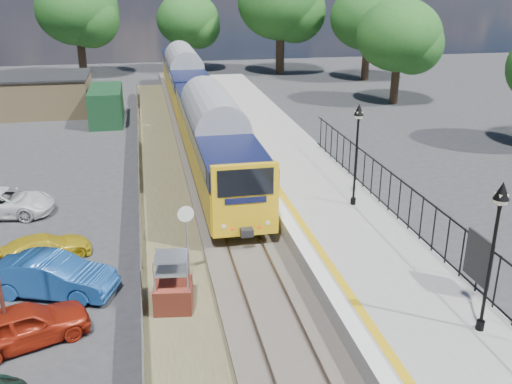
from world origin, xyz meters
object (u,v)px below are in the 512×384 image
object	(u,v)px
car_blue	(53,276)
car_white	(4,202)
car_red	(23,325)
car_yellow	(43,248)
brick_plinth	(173,283)
train	(195,97)
victorian_lamp_south	(497,223)
speed_sign	(186,230)
victorian_lamp_north	(358,131)

from	to	relation	value
car_blue	car_white	distance (m)	8.55
car_red	car_blue	distance (m)	2.92
car_yellow	brick_plinth	bearing A→B (deg)	-154.85
brick_plinth	car_blue	bearing A→B (deg)	156.33
car_white	train	bearing A→B (deg)	-25.77
victorian_lamp_south	brick_plinth	world-z (taller)	victorian_lamp_south
car_blue	car_yellow	size ratio (longest dim) A/B	1.19
brick_plinth	car_red	size ratio (longest dim) A/B	0.52
speed_sign	car_red	distance (m)	6.14
victorian_lamp_north	speed_sign	size ratio (longest dim) A/B	1.53
brick_plinth	car_yellow	distance (m)	6.62
brick_plinth	car_yellow	bearing A→B (deg)	136.65
speed_sign	car_blue	world-z (taller)	speed_sign
car_yellow	car_red	bearing A→B (deg)	160.76
victorian_lamp_north	brick_plinth	size ratio (longest dim) A/B	2.26
car_blue	victorian_lamp_north	bearing A→B (deg)	-52.54
victorian_lamp_north	car_red	size ratio (longest dim) A/B	1.18
car_red	car_white	size ratio (longest dim) A/B	0.85
victorian_lamp_north	car_red	distance (m)	15.14
victorian_lamp_south	train	size ratio (longest dim) A/B	0.11
victorian_lamp_north	speed_sign	xyz separation A→B (m)	(-7.80, -3.90, -2.23)
victorian_lamp_north	car_red	bearing A→B (deg)	-152.51
victorian_lamp_south	victorian_lamp_north	world-z (taller)	same
brick_plinth	car_blue	distance (m)	4.47
train	car_white	xyz separation A→B (m)	(-10.45, -14.44, -1.70)
brick_plinth	car_white	xyz separation A→B (m)	(-7.29, 9.72, -0.34)
victorian_lamp_south	speed_sign	size ratio (longest dim) A/B	1.53
victorian_lamp_north	car_yellow	bearing A→B (deg)	-175.00
car_red	car_yellow	world-z (taller)	car_red
car_white	brick_plinth	bearing A→B (deg)	-133.01
victorian_lamp_south	victorian_lamp_north	bearing A→B (deg)	91.15
victorian_lamp_south	car_red	bearing A→B (deg)	166.33
train	car_blue	bearing A→B (deg)	-107.94
car_red	car_blue	world-z (taller)	car_blue
brick_plinth	car_white	bearing A→B (deg)	126.87
victorian_lamp_north	victorian_lamp_south	bearing A→B (deg)	-88.85
brick_plinth	speed_sign	world-z (taller)	speed_sign
victorian_lamp_south	speed_sign	xyz separation A→B (m)	(-8.00, 6.10, -2.23)
car_red	car_yellow	xyz separation A→B (m)	(-0.22, 5.62, -0.13)
victorian_lamp_north	train	world-z (taller)	victorian_lamp_north
victorian_lamp_south	car_white	size ratio (longest dim) A/B	1.00
car_blue	car_white	xyz separation A→B (m)	(-3.20, 7.93, -0.09)
brick_plinth	car_yellow	world-z (taller)	brick_plinth
speed_sign	car_yellow	bearing A→B (deg)	145.40
train	speed_sign	bearing A→B (deg)	-96.38
car_blue	victorian_lamp_south	bearing A→B (deg)	-95.39
speed_sign	car_white	world-z (taller)	speed_sign
speed_sign	victorian_lamp_north	bearing A→B (deg)	18.56
train	speed_sign	size ratio (longest dim) A/B	13.61
victorian_lamp_south	car_yellow	distance (m)	16.54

